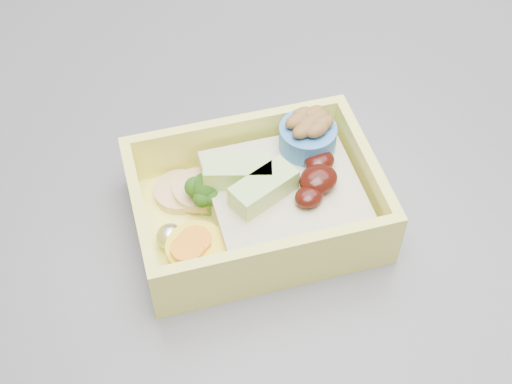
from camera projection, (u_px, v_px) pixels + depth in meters
bento_box at (263, 198)px, 0.49m from camera, size 0.19×0.17×0.06m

